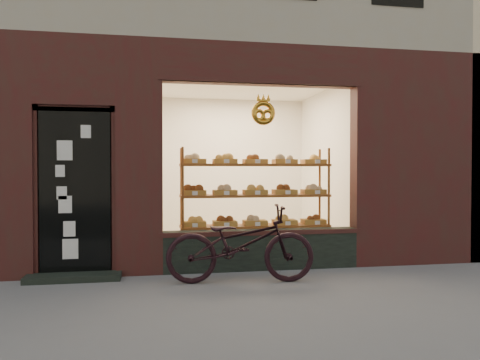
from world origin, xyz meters
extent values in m
plane|color=#5A5A5E|center=(0.00, 0.00, 0.00)|extent=(90.00, 90.00, 0.00)
cube|color=black|center=(0.45, 2.12, 0.28)|extent=(2.70, 0.25, 0.55)
cube|color=black|center=(-2.00, 2.06, 1.10)|extent=(0.90, 0.04, 2.15)
cube|color=black|center=(-2.00, 1.90, 0.04)|extent=(1.15, 0.35, 0.08)
torus|color=#C78926|center=(0.45, 2.02, 2.15)|extent=(0.33, 0.07, 0.33)
cube|color=brown|center=(0.45, 2.55, 0.05)|extent=(2.20, 0.45, 0.04)
cube|color=brown|center=(0.45, 2.55, 0.55)|extent=(2.20, 0.45, 0.03)
cube|color=brown|center=(0.45, 2.55, 1.00)|extent=(2.20, 0.45, 0.04)
cube|color=brown|center=(0.45, 2.55, 1.45)|extent=(2.20, 0.45, 0.04)
cylinder|color=brown|center=(-0.62, 2.35, 0.85)|extent=(0.04, 0.04, 1.70)
cylinder|color=brown|center=(1.52, 2.35, 0.85)|extent=(0.04, 0.04, 1.70)
cylinder|color=brown|center=(-0.62, 2.75, 0.85)|extent=(0.04, 0.04, 1.70)
cylinder|color=brown|center=(1.52, 2.75, 0.85)|extent=(0.04, 0.04, 1.70)
cube|color=olive|center=(-0.45, 2.55, 0.60)|extent=(0.34, 0.24, 0.07)
sphere|color=orange|center=(-0.45, 2.55, 0.69)|extent=(0.11, 0.11, 0.11)
cube|color=silver|center=(-0.45, 2.36, 0.60)|extent=(0.07, 0.01, 0.05)
cube|color=olive|center=(0.00, 2.55, 0.60)|extent=(0.34, 0.24, 0.07)
sphere|color=#52270E|center=(0.00, 2.55, 0.69)|extent=(0.11, 0.11, 0.11)
cube|color=silver|center=(0.00, 2.36, 0.60)|extent=(0.07, 0.01, 0.05)
cube|color=olive|center=(0.45, 2.55, 0.60)|extent=(0.34, 0.24, 0.07)
sphere|color=tan|center=(0.45, 2.55, 0.69)|extent=(0.11, 0.11, 0.11)
cube|color=silver|center=(0.45, 2.36, 0.60)|extent=(0.07, 0.01, 0.05)
cube|color=olive|center=(0.90, 2.55, 0.60)|extent=(0.34, 0.24, 0.07)
sphere|color=orange|center=(0.90, 2.55, 0.69)|extent=(0.11, 0.11, 0.11)
cube|color=silver|center=(0.90, 2.36, 0.60)|extent=(0.07, 0.01, 0.05)
cube|color=olive|center=(1.35, 2.55, 0.60)|extent=(0.34, 0.24, 0.07)
sphere|color=#52270E|center=(1.35, 2.55, 0.69)|extent=(0.11, 0.11, 0.11)
cube|color=silver|center=(1.35, 2.36, 0.60)|extent=(0.08, 0.01, 0.05)
cube|color=olive|center=(-0.45, 2.55, 1.05)|extent=(0.34, 0.24, 0.07)
sphere|color=#52270E|center=(-0.45, 2.55, 1.14)|extent=(0.11, 0.11, 0.11)
cube|color=silver|center=(-0.45, 2.36, 1.05)|extent=(0.07, 0.01, 0.06)
cube|color=olive|center=(0.00, 2.55, 1.05)|extent=(0.34, 0.24, 0.07)
sphere|color=tan|center=(0.00, 2.55, 1.14)|extent=(0.11, 0.11, 0.11)
cube|color=silver|center=(0.00, 2.36, 1.05)|extent=(0.07, 0.01, 0.06)
cube|color=olive|center=(0.45, 2.55, 1.05)|extent=(0.34, 0.24, 0.07)
sphere|color=orange|center=(0.45, 2.55, 1.14)|extent=(0.11, 0.11, 0.11)
cube|color=silver|center=(0.45, 2.36, 1.05)|extent=(0.07, 0.01, 0.06)
cube|color=olive|center=(0.90, 2.55, 1.05)|extent=(0.34, 0.24, 0.07)
sphere|color=#52270E|center=(0.90, 2.55, 1.14)|extent=(0.11, 0.11, 0.11)
cube|color=silver|center=(0.90, 2.36, 1.05)|extent=(0.07, 0.01, 0.06)
cube|color=olive|center=(1.35, 2.55, 1.05)|extent=(0.34, 0.24, 0.07)
sphere|color=tan|center=(1.35, 2.55, 1.14)|extent=(0.11, 0.11, 0.11)
cube|color=silver|center=(1.35, 2.36, 1.05)|extent=(0.08, 0.01, 0.06)
cube|color=olive|center=(-0.45, 2.55, 1.50)|extent=(0.34, 0.24, 0.07)
sphere|color=tan|center=(-0.45, 2.55, 1.59)|extent=(0.11, 0.11, 0.11)
cube|color=silver|center=(-0.45, 2.36, 1.50)|extent=(0.07, 0.01, 0.06)
cube|color=olive|center=(0.00, 2.55, 1.50)|extent=(0.34, 0.24, 0.07)
sphere|color=orange|center=(0.00, 2.55, 1.59)|extent=(0.11, 0.11, 0.11)
cube|color=silver|center=(0.00, 2.36, 1.50)|extent=(0.07, 0.01, 0.06)
cube|color=olive|center=(0.45, 2.55, 1.50)|extent=(0.34, 0.24, 0.07)
sphere|color=#52270E|center=(0.45, 2.55, 1.59)|extent=(0.11, 0.11, 0.11)
cube|color=silver|center=(0.45, 2.36, 1.50)|extent=(0.07, 0.01, 0.06)
cube|color=olive|center=(0.90, 2.55, 1.50)|extent=(0.34, 0.24, 0.07)
sphere|color=tan|center=(0.90, 2.55, 1.59)|extent=(0.11, 0.11, 0.11)
cube|color=silver|center=(0.90, 2.36, 1.50)|extent=(0.07, 0.01, 0.06)
cube|color=olive|center=(1.35, 2.55, 1.50)|extent=(0.34, 0.24, 0.07)
sphere|color=orange|center=(1.35, 2.55, 1.59)|extent=(0.11, 0.11, 0.11)
cube|color=silver|center=(1.35, 2.36, 1.50)|extent=(0.08, 0.01, 0.06)
imported|color=black|center=(0.03, 1.42, 0.47)|extent=(1.86, 0.80, 0.95)
camera|label=1|loc=(-1.00, -4.17, 1.37)|focal=35.00mm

